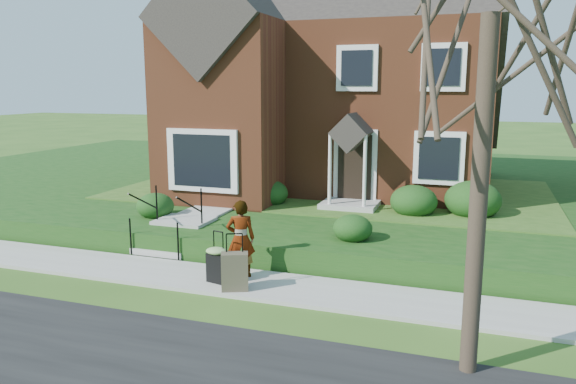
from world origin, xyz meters
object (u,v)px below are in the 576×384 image
at_px(woman, 241,239).
at_px(suitcase_black, 217,263).
at_px(front_steps, 176,231).
at_px(suitcase_olive, 235,271).

bearing_deg(woman, suitcase_black, 32.83).
height_order(front_steps, suitcase_olive, front_steps).
relative_size(front_steps, suitcase_olive, 1.76).
distance_m(front_steps, suitcase_black, 3.01).
bearing_deg(woman, suitcase_olive, 81.18).
bearing_deg(front_steps, suitcase_olive, -40.85).
distance_m(woman, suitcase_black, 0.73).
height_order(woman, suitcase_olive, woman).
distance_m(suitcase_black, suitcase_olive, 0.62).
relative_size(front_steps, suitcase_black, 1.86).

